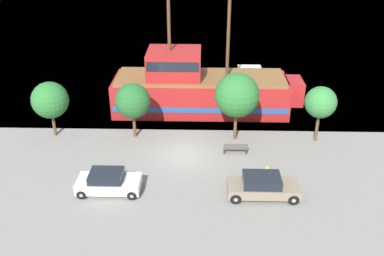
{
  "coord_description": "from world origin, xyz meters",
  "views": [
    {
      "loc": [
        1.37,
        -27.31,
        16.13
      ],
      "look_at": [
        0.59,
        2.0,
        1.2
      ],
      "focal_mm": 40.0,
      "sensor_mm": 36.0,
      "label": 1
    }
  ],
  "objects_px": {
    "moored_boat_dockside": "(253,77)",
    "bench_promenade_east": "(235,148)",
    "parked_car_curb_front": "(108,182)",
    "pirate_ship": "(198,89)",
    "fire_hydrant": "(267,171)",
    "parked_car_curb_mid": "(263,186)"
  },
  "relations": [
    {
      "from": "moored_boat_dockside",
      "to": "bench_promenade_east",
      "type": "bearing_deg",
      "value": -100.45
    },
    {
      "from": "moored_boat_dockside",
      "to": "parked_car_curb_front",
      "type": "relative_size",
      "value": 1.48
    },
    {
      "from": "pirate_ship",
      "to": "fire_hydrant",
      "type": "relative_size",
      "value": 21.65
    },
    {
      "from": "parked_car_curb_front",
      "to": "bench_promenade_east",
      "type": "relative_size",
      "value": 2.29
    },
    {
      "from": "pirate_ship",
      "to": "parked_car_curb_mid",
      "type": "relative_size",
      "value": 3.68
    },
    {
      "from": "parked_car_curb_front",
      "to": "fire_hydrant",
      "type": "distance_m",
      "value": 10.57
    },
    {
      "from": "moored_boat_dockside",
      "to": "bench_promenade_east",
      "type": "distance_m",
      "value": 14.94
    },
    {
      "from": "moored_boat_dockside",
      "to": "fire_hydrant",
      "type": "distance_m",
      "value": 17.72
    },
    {
      "from": "parked_car_curb_front",
      "to": "parked_car_curb_mid",
      "type": "height_order",
      "value": "parked_car_curb_mid"
    },
    {
      "from": "fire_hydrant",
      "to": "bench_promenade_east",
      "type": "xyz_separation_m",
      "value": [
        -1.94,
        3.01,
        0.03
      ]
    },
    {
      "from": "bench_promenade_east",
      "to": "parked_car_curb_mid",
      "type": "bearing_deg",
      "value": -75.57
    },
    {
      "from": "pirate_ship",
      "to": "moored_boat_dockside",
      "type": "relative_size",
      "value": 2.78
    },
    {
      "from": "pirate_ship",
      "to": "fire_hydrant",
      "type": "distance_m",
      "value": 11.93
    },
    {
      "from": "fire_hydrant",
      "to": "pirate_ship",
      "type": "bearing_deg",
      "value": 113.99
    },
    {
      "from": "pirate_ship",
      "to": "parked_car_curb_mid",
      "type": "distance_m",
      "value": 13.79
    },
    {
      "from": "parked_car_curb_mid",
      "to": "fire_hydrant",
      "type": "relative_size",
      "value": 5.88
    },
    {
      "from": "pirate_ship",
      "to": "parked_car_curb_front",
      "type": "height_order",
      "value": "pirate_ship"
    },
    {
      "from": "parked_car_curb_mid",
      "to": "parked_car_curb_front",
      "type": "bearing_deg",
      "value": 178.64
    },
    {
      "from": "pirate_ship",
      "to": "fire_hydrant",
      "type": "bearing_deg",
      "value": -66.01
    },
    {
      "from": "pirate_ship",
      "to": "parked_car_curb_mid",
      "type": "height_order",
      "value": "pirate_ship"
    },
    {
      "from": "moored_boat_dockside",
      "to": "bench_promenade_east",
      "type": "xyz_separation_m",
      "value": [
        -2.71,
        -14.69,
        -0.25
      ]
    },
    {
      "from": "parked_car_curb_mid",
      "to": "fire_hydrant",
      "type": "distance_m",
      "value": 2.37
    }
  ]
}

